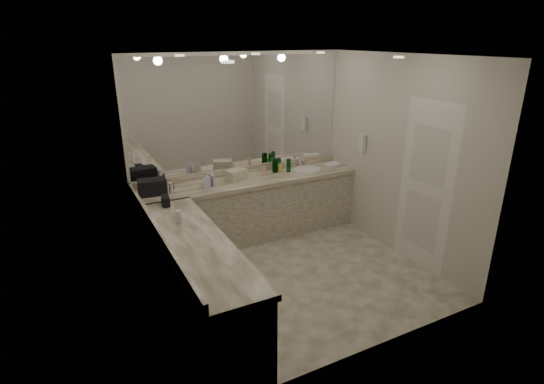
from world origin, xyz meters
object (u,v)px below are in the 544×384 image
wall_phone (362,143)px  hand_towel (333,165)px  soap_bottle_a (211,177)px  soap_bottle_b (207,180)px  black_toiletry_bag (152,187)px  sink (307,170)px  soap_bottle_c (242,173)px  cream_cosmetic_case (236,175)px

wall_phone → hand_towel: wall_phone is taller
soap_bottle_a → soap_bottle_b: bearing=-140.2°
black_toiletry_bag → soap_bottle_b: bearing=-5.5°
wall_phone → soap_bottle_b: 2.28m
sink → soap_bottle_b: bearing=-177.6°
wall_phone → black_toiletry_bag: size_ratio=0.70×
black_toiletry_bag → soap_bottle_c: (1.27, 0.06, -0.02)m
wall_phone → black_toiletry_bag: bearing=170.2°
sink → wall_phone: size_ratio=1.83×
sink → black_toiletry_bag: size_ratio=1.28×
cream_cosmetic_case → soap_bottle_c: (0.11, 0.04, 0.00)m
sink → wall_phone: 0.91m
sink → soap_bottle_b: 1.61m
black_toiletry_bag → soap_bottle_c: size_ratio=2.09×
soap_bottle_c → hand_towel: bearing=-2.9°
sink → black_toiletry_bag: (-2.30, -0.00, 0.10)m
soap_bottle_b → soap_bottle_c: 0.59m
black_toiletry_bag → soap_bottle_c: 1.27m
black_toiletry_bag → soap_bottle_a: (0.79, 0.01, 0.02)m
soap_bottle_a → soap_bottle_c: (0.48, 0.05, -0.03)m
sink → hand_towel: hand_towel is taller
black_toiletry_bag → soap_bottle_c: bearing=2.8°
wall_phone → soap_bottle_c: 1.77m
hand_towel → soap_bottle_b: (-2.07, -0.05, 0.08)m
hand_towel → soap_bottle_c: (-1.50, 0.08, 0.06)m
sink → soap_bottle_c: soap_bottle_c is taller
cream_cosmetic_case → soap_bottle_b: 0.48m
wall_phone → cream_cosmetic_case: size_ratio=0.87×
sink → soap_bottle_c: 1.04m
cream_cosmetic_case → soap_bottle_a: (-0.37, -0.01, 0.03)m
soap_bottle_c → cream_cosmetic_case: bearing=-160.4°
soap_bottle_a → soap_bottle_c: size_ratio=1.38×
soap_bottle_b → soap_bottle_a: bearing=39.8°
sink → soap_bottle_b: (-1.61, -0.07, 0.11)m
soap_bottle_c → sink: bearing=-3.3°
black_toiletry_bag → hand_towel: size_ratio=1.37×
soap_bottle_a → soap_bottle_c: bearing=6.1°
hand_towel → sink: bearing=177.9°
cream_cosmetic_case → soap_bottle_c: 0.11m
soap_bottle_a → soap_bottle_b: size_ratio=1.09×
sink → hand_towel: bearing=-2.1°
sink → soap_bottle_b: size_ratio=2.11×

